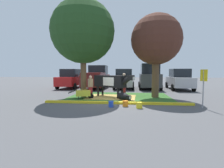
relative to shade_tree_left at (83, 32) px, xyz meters
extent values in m
plane|color=#4C4C4F|center=(1.95, -1.50, -4.43)|extent=(80.00, 80.00, 0.00)
cube|color=#2D5B23|center=(2.44, 0.30, -4.42)|extent=(6.93, 4.60, 0.02)
cube|color=yellow|center=(2.44, -2.15, -4.37)|extent=(8.13, 0.24, 0.12)
cube|color=tan|center=(1.93, 0.02, -4.40)|extent=(3.36, 2.61, 0.04)
cylinder|color=brown|center=(0.00, 0.00, -2.95)|extent=(0.39, 0.39, 2.95)
sphere|color=#23471E|center=(0.00, 0.00, 0.02)|extent=(4.28, 4.28, 4.28)
cylinder|color=brown|center=(4.88, 0.36, -3.06)|extent=(0.47, 0.47, 2.73)
sphere|color=#4C281E|center=(4.88, 0.36, -0.53)|extent=(3.36, 3.36, 3.36)
cube|color=black|center=(1.79, 0.22, -3.33)|extent=(2.33, 1.80, 0.80)
cube|color=white|center=(1.92, 0.15, -3.33)|extent=(1.14, 1.08, 0.56)
cylinder|color=black|center=(2.92, -0.47, -3.23)|extent=(0.71, 0.60, 0.58)
cube|color=black|center=(3.20, -0.64, -3.05)|extent=(0.51, 0.45, 0.32)
cube|color=white|center=(3.37, -0.74, -3.09)|extent=(0.21, 0.23, 0.20)
cylinder|color=black|center=(2.65, -0.02, -4.08)|extent=(0.14, 0.14, 0.70)
cylinder|color=black|center=(2.40, -0.43, -4.08)|extent=(0.14, 0.14, 0.70)
cylinder|color=black|center=(1.18, 0.88, -4.08)|extent=(0.14, 0.14, 0.70)
cylinder|color=black|center=(0.92, 0.46, -4.08)|extent=(0.14, 0.14, 0.70)
cylinder|color=black|center=(0.76, 0.85, -3.58)|extent=(0.06, 0.06, 0.70)
ellipsoid|color=black|center=(2.72, -0.92, -4.19)|extent=(1.05, 1.17, 0.48)
cube|color=black|center=(3.08, -1.40, -4.17)|extent=(0.33, 0.34, 0.22)
cube|color=silver|center=(3.15, -1.49, -4.17)|extent=(0.12, 0.11, 0.16)
cylinder|color=black|center=(3.07, -1.09, -4.37)|extent=(0.29, 0.34, 0.10)
cylinder|color=maroon|center=(0.60, -0.51, -4.04)|extent=(0.26, 0.26, 0.77)
cylinder|color=#9E7F5B|center=(0.60, -0.51, -3.39)|extent=(0.34, 0.34, 0.53)
sphere|color=tan|center=(0.60, -0.51, -3.02)|extent=(0.21, 0.21, 0.21)
cylinder|color=#9E7F5B|center=(0.55, -0.30, -3.37)|extent=(0.09, 0.09, 0.50)
cylinder|color=#9E7F5B|center=(0.65, -0.73, -3.37)|extent=(0.09, 0.09, 0.50)
cylinder|color=maroon|center=(2.74, 1.71, -4.01)|extent=(0.26, 0.26, 0.84)
cylinder|color=black|center=(2.74, 1.71, -3.30)|extent=(0.34, 0.34, 0.58)
sphere|color=beige|center=(2.74, 1.71, -2.90)|extent=(0.23, 0.23, 0.23)
cylinder|color=black|center=(2.94, 1.63, -3.27)|extent=(0.09, 0.09, 0.55)
cylinder|color=black|center=(2.53, 1.78, -3.27)|extent=(0.09, 0.09, 0.55)
cube|color=gold|center=(0.19, -0.83, -4.03)|extent=(1.04, 0.85, 0.36)
cylinder|color=black|center=(0.66, -0.67, -4.25)|extent=(0.37, 0.21, 0.36)
cylinder|color=black|center=(-0.17, -0.71, -4.31)|extent=(0.04, 0.04, 0.24)
cylinder|color=black|center=(-0.03, -1.13, -4.31)|extent=(0.04, 0.04, 0.24)
cylinder|color=black|center=(-0.50, -0.82, -3.91)|extent=(0.52, 0.20, 0.23)
cylinder|color=black|center=(-0.37, -1.24, -3.91)|extent=(0.52, 0.20, 0.23)
cylinder|color=#99999E|center=(6.66, -2.78, -3.51)|extent=(0.06, 0.06, 1.84)
cube|color=yellow|center=(6.66, -2.78, -2.84)|extent=(0.16, 0.43, 0.56)
cylinder|color=blue|center=(2.21, -2.97, -4.29)|extent=(0.24, 0.24, 0.28)
torus|color=blue|center=(2.21, -2.97, -4.14)|extent=(0.27, 0.27, 0.02)
cylinder|color=orange|center=(2.92, -2.76, -4.29)|extent=(0.29, 0.29, 0.28)
torus|color=orange|center=(2.92, -2.76, -4.15)|extent=(0.31, 0.31, 0.02)
cylinder|color=yellow|center=(3.60, -3.11, -4.29)|extent=(0.30, 0.30, 0.28)
torus|color=yellow|center=(3.60, -3.11, -4.14)|extent=(0.32, 0.32, 0.02)
cube|color=red|center=(-3.04, 6.10, -3.66)|extent=(1.95, 4.46, 0.90)
cube|color=black|center=(-3.04, 6.10, -2.81)|extent=(1.66, 2.25, 0.80)
cylinder|color=black|center=(-3.89, 7.56, -4.11)|extent=(0.24, 0.65, 0.64)
cylinder|color=black|center=(-2.09, 7.50, -4.11)|extent=(0.24, 0.65, 0.64)
cylinder|color=black|center=(-3.99, 4.70, -4.11)|extent=(0.24, 0.65, 0.64)
cylinder|color=black|center=(-2.19, 4.64, -4.11)|extent=(0.24, 0.65, 0.64)
cube|color=maroon|center=(-0.28, 6.09, -3.56)|extent=(2.19, 5.47, 1.10)
cube|color=black|center=(-0.25, 7.03, -2.51)|extent=(1.90, 1.86, 1.00)
cube|color=maroon|center=(-0.32, 4.88, -2.89)|extent=(1.99, 2.76, 0.24)
cylinder|color=black|center=(-1.22, 7.88, -4.11)|extent=(0.24, 0.65, 0.64)
cylinder|color=black|center=(0.78, 7.81, -4.11)|extent=(0.24, 0.65, 0.64)
cylinder|color=black|center=(-1.34, 4.37, -4.11)|extent=(0.24, 0.65, 0.64)
cylinder|color=black|center=(0.66, 4.30, -4.11)|extent=(0.24, 0.65, 0.64)
cube|color=#B7B7BC|center=(2.63, 6.17, -3.66)|extent=(1.95, 4.46, 0.90)
cube|color=black|center=(2.63, 6.17, -2.81)|extent=(1.66, 2.25, 0.80)
cylinder|color=black|center=(1.78, 7.63, -4.11)|extent=(0.24, 0.65, 0.64)
cylinder|color=black|center=(3.58, 7.57, -4.11)|extent=(0.24, 0.65, 0.64)
cylinder|color=black|center=(1.68, 4.77, -4.11)|extent=(0.24, 0.65, 0.64)
cylinder|color=black|center=(3.48, 4.71, -4.11)|extent=(0.24, 0.65, 0.64)
cube|color=#3D3D42|center=(5.18, 6.07, -3.51)|extent=(2.06, 4.66, 1.20)
cube|color=black|center=(5.18, 6.07, -2.41)|extent=(1.78, 3.26, 1.00)
cylinder|color=black|center=(4.28, 7.60, -4.11)|extent=(0.24, 0.65, 0.64)
cylinder|color=black|center=(6.18, 7.53, -4.11)|extent=(0.24, 0.65, 0.64)
cylinder|color=black|center=(4.18, 4.61, -4.11)|extent=(0.24, 0.65, 0.64)
cylinder|color=black|center=(6.08, 4.54, -4.11)|extent=(0.24, 0.65, 0.64)
cube|color=#B7B7BC|center=(8.03, 5.71, -3.66)|extent=(1.95, 4.46, 0.90)
cube|color=black|center=(8.03, 5.71, -2.81)|extent=(1.66, 2.25, 0.80)
cylinder|color=black|center=(7.18, 7.17, -4.11)|extent=(0.24, 0.65, 0.64)
cylinder|color=black|center=(8.98, 7.11, -4.11)|extent=(0.24, 0.65, 0.64)
cylinder|color=black|center=(7.08, 4.32, -4.11)|extent=(0.24, 0.65, 0.64)
cylinder|color=black|center=(8.88, 4.25, -4.11)|extent=(0.24, 0.65, 0.64)
camera|label=1|loc=(3.07, -11.13, -2.65)|focal=26.67mm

